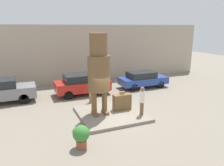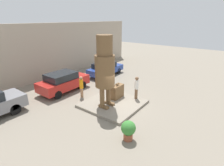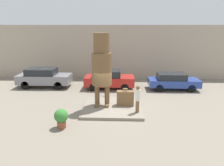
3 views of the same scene
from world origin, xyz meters
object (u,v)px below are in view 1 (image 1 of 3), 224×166
tourist (142,100)px  planter_pot (81,135)px  parked_car_red (82,84)px  worker_hivis (90,90)px  parked_car_blue (143,79)px  giant_suitcase (122,102)px  statue_figure (99,68)px  parked_car_grey (0,91)px

tourist → planter_pot: bearing=-155.3°
parked_car_red → worker_hivis: (0.06, -2.12, 0.07)m
tourist → worker_hivis: tourist is taller
tourist → parked_car_blue: size_ratio=0.40×
parked_car_red → worker_hivis: size_ratio=2.48×
giant_suitcase → worker_hivis: size_ratio=0.70×
parked_car_blue → planter_pot: (-7.66, -7.71, -0.15)m
statue_figure → planter_pot: size_ratio=4.41×
parked_car_grey → parked_car_red: bearing=-2.4°
parked_car_grey → parked_car_blue: parked_car_grey is taller
tourist → parked_car_red: 6.19m
giant_suitcase → parked_car_grey: (-7.21, 4.87, 0.22)m
giant_suitcase → parked_car_blue: (4.19, 4.56, 0.08)m
tourist → parked_car_blue: bearing=59.1°
giant_suitcase → parked_car_grey: size_ratio=0.26×
giant_suitcase → parked_car_blue: size_ratio=0.28×
parked_car_blue → tourist: bearing=-120.9°
giant_suitcase → parked_car_grey: bearing=146.0°
tourist → worker_hivis: size_ratio=1.00×
parked_car_red → planter_pot: (-2.12, -7.77, -0.25)m
parked_car_grey → statue_figure: bearing=-41.1°
statue_figure → parked_car_grey: bearing=138.9°
parked_car_red → statue_figure: bearing=-92.2°
statue_figure → parked_car_blue: 7.70m
parked_car_red → worker_hivis: bearing=-88.3°
parked_car_blue → planter_pot: parked_car_blue is taller
tourist → parked_car_grey: tourist is taller
tourist → planter_pot: 4.66m
giant_suitcase → planter_pot: giant_suitcase is taller
statue_figure → parked_car_red: size_ratio=1.12×
parked_car_red → planter_pot: bearing=-105.3°
parked_car_blue → worker_hivis: bearing=-159.3°
tourist → worker_hivis: bearing=118.7°
parked_car_blue → statue_figure: bearing=-140.9°
statue_figure → parked_car_red: 5.15m
giant_suitcase → worker_hivis: bearing=117.4°
parked_car_red → parked_car_blue: bearing=-0.6°
parked_car_blue → worker_hivis: (-5.48, -2.07, 0.18)m
worker_hivis → parked_car_red: bearing=91.7°
parked_car_red → parked_car_blue: parked_car_red is taller
parked_car_red → giant_suitcase: bearing=-73.6°
statue_figure → tourist: (2.27, -1.12, -1.85)m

